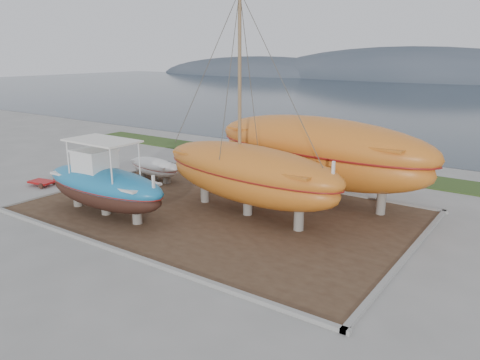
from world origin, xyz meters
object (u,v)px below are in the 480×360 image
Objects in this scene: orange_sailboat at (248,109)px; orange_bare_hull at (317,160)px; blue_caique at (104,178)px; red_trailer at (42,183)px; white_dinghy at (154,169)px.

orange_bare_hull is at bearing 77.63° from orange_sailboat.
blue_caique is 7.50m from orange_sailboat.
orange_bare_hull reaches higher than blue_caique.
orange_bare_hull is at bearing 48.92° from blue_caique.
red_trailer is (-7.14, 1.19, -1.72)m from blue_caique.
blue_caique is 0.73× the size of orange_sailboat.
orange_bare_hull is at bearing 15.89° from red_trailer.
white_dinghy is 9.54m from orange_sailboat.
orange_sailboat is at bearing -4.95° from white_dinghy.
orange_sailboat reaches higher than white_dinghy.
orange_sailboat reaches higher than orange_bare_hull.
blue_caique is 0.59× the size of orange_bare_hull.
blue_caique is at bearing -56.88° from white_dinghy.
white_dinghy is 0.40× the size of orange_sailboat.
blue_caique is 10.71m from orange_bare_hull.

